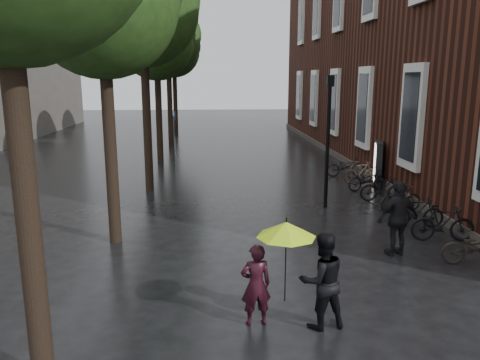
{
  "coord_description": "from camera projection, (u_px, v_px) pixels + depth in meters",
  "views": [
    {
      "loc": [
        -1.59,
        -5.16,
        4.33
      ],
      "look_at": [
        -0.77,
        6.63,
        1.73
      ],
      "focal_mm": 35.0,
      "sensor_mm": 36.0,
      "label": 1
    }
  ],
  "objects": [
    {
      "name": "parked_bicycles",
      "position": [
        389.0,
        192.0,
        16.07
      ],
      "size": [
        1.92,
        10.91,
        1.01
      ],
      "color": "black",
      "rests_on": "ground"
    },
    {
      "name": "pedestrian_walking",
      "position": [
        398.0,
        218.0,
        11.48
      ],
      "size": [
        1.18,
        0.71,
        1.88
      ],
      "primitive_type": "imported",
      "rotation": [
        0.0,
        0.0,
        3.38
      ],
      "color": "black",
      "rests_on": "ground"
    },
    {
      "name": "person_black",
      "position": [
        322.0,
        280.0,
        8.13
      ],
      "size": [
        0.96,
        0.81,
        1.74
      ],
      "primitive_type": "imported",
      "rotation": [
        0.0,
        0.0,
        3.33
      ],
      "color": "black",
      "rests_on": "ground"
    },
    {
      "name": "lime_umbrella",
      "position": [
        286.0,
        229.0,
        7.87
      ],
      "size": [
        1.03,
        1.03,
        1.52
      ],
      "rotation": [
        0.0,
        0.0,
        0.03
      ],
      "color": "black",
      "rests_on": "ground"
    },
    {
      "name": "street_trees",
      "position": [
        150.0,
        29.0,
        19.94
      ],
      "size": [
        4.33,
        34.03,
        8.91
      ],
      "color": "black",
      "rests_on": "ground"
    },
    {
      "name": "ad_lightbox",
      "position": [
        378.0,
        163.0,
        19.02
      ],
      "size": [
        0.28,
        1.2,
        1.8
      ],
      "rotation": [
        0.0,
        0.0,
        -0.31
      ],
      "color": "black",
      "rests_on": "ground"
    },
    {
      "name": "person_burgundy",
      "position": [
        256.0,
        285.0,
        8.23
      ],
      "size": [
        0.59,
        0.43,
        1.51
      ],
      "primitive_type": "imported",
      "rotation": [
        0.0,
        0.0,
        3.28
      ],
      "color": "black",
      "rests_on": "ground"
    },
    {
      "name": "brick_building",
      "position": [
        437.0,
        45.0,
        24.45
      ],
      "size": [
        10.2,
        33.2,
        12.0
      ],
      "color": "#38160F",
      "rests_on": "ground"
    },
    {
      "name": "lamp_post",
      "position": [
        328.0,
        129.0,
        15.37
      ],
      "size": [
        0.23,
        0.23,
        4.4
      ],
      "rotation": [
        0.0,
        0.0,
        0.12
      ],
      "color": "black",
      "rests_on": "ground"
    },
    {
      "name": "cycle_sign",
      "position": [
        174.0,
        129.0,
        23.52
      ],
      "size": [
        0.14,
        0.49,
        2.69
      ],
      "rotation": [
        0.0,
        0.0,
        0.11
      ],
      "color": "#262628",
      "rests_on": "ground"
    }
  ]
}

